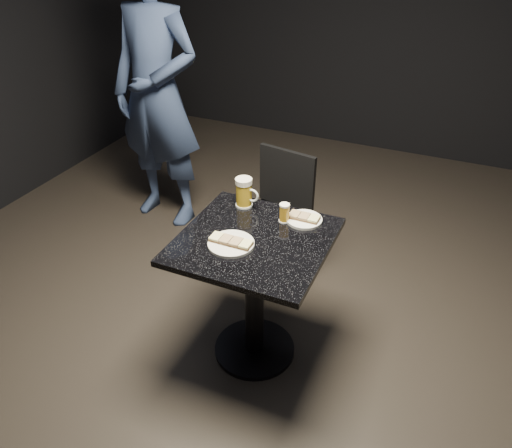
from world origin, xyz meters
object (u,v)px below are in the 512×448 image
object	(u,v)px
beer_mug	(244,192)
chair	(277,211)
plate_small	(304,220)
patron	(157,94)
beer_tumbler	(284,213)
table	(254,278)
plate_large	(231,244)

from	to	relation	value
beer_mug	chair	bearing A→B (deg)	86.67
plate_small	chair	world-z (taller)	chair
beer_mug	patron	bearing A→B (deg)	142.57
patron	beer_mug	xyz separation A→B (m)	(1.04, -0.80, -0.14)
beer_tumbler	chair	world-z (taller)	chair
plate_small	patron	world-z (taller)	patron
beer_mug	table	bearing A→B (deg)	-56.39
beer_mug	beer_tumbler	size ratio (longest dim) A/B	1.61
plate_small	table	size ratio (longest dim) A/B	0.24
plate_large	patron	size ratio (longest dim) A/B	0.11
patron	beer_mug	distance (m)	1.32
beer_mug	beer_tumbler	xyz separation A→B (m)	(0.25, -0.06, -0.03)
patron	beer_mug	world-z (taller)	patron
plate_large	chair	xyz separation A→B (m)	(-0.07, 0.76, -0.26)
patron	plate_small	bearing A→B (deg)	-25.58
plate_large	table	world-z (taller)	plate_large
table	chair	bearing A→B (deg)	102.48
beer_tumbler	patron	bearing A→B (deg)	146.41
plate_large	patron	bearing A→B (deg)	134.71
plate_large	beer_tumbler	bearing A→B (deg)	62.84
table	beer_tumbler	bearing A→B (deg)	69.74
plate_small	beer_mug	bearing A→B (deg)	177.63
plate_small	beer_mug	xyz separation A→B (m)	(-0.34, 0.01, 0.07)
patron	beer_tumbler	xyz separation A→B (m)	(1.29, -0.86, -0.17)
plate_small	beer_mug	size ratio (longest dim) A/B	1.15
patron	chair	distance (m)	1.23
chair	beer_tumbler	bearing A→B (deg)	-64.57
plate_large	plate_small	world-z (taller)	same
plate_large	beer_mug	xyz separation A→B (m)	(-0.09, 0.35, 0.07)
table	chair	size ratio (longest dim) A/B	0.87
plate_small	beer_tumbler	xyz separation A→B (m)	(-0.09, -0.04, 0.04)
plate_large	beer_tumbler	xyz separation A→B (m)	(0.15, 0.29, 0.04)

